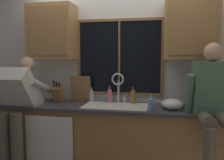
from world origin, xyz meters
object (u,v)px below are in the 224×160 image
Objects in this scene: bottle_tall_clear at (133,97)px; bottle_amber_small at (91,95)px; person_standing at (17,104)px; cutting_board at (81,89)px; person_sitting_on_counter at (214,98)px; knife_block at (58,94)px; mixing_bowl at (172,104)px; bottle_green_glass at (110,96)px; soap_dispenser at (151,104)px.

bottle_tall_clear reaches higher than bottle_amber_small.
bottle_amber_small is (0.79, 0.54, 0.05)m from person_standing.
bottle_tall_clear is (0.72, -0.03, -0.08)m from cutting_board.
knife_block is (-1.89, 0.37, -0.08)m from person_sitting_on_counter.
person_sitting_on_counter is 0.47m from mixing_bowl.
person_standing is 0.95m from bottle_amber_small.
bottle_amber_small is (-1.07, 0.29, 0.02)m from mixing_bowl.
cutting_board is at bearing 38.56° from person_standing.
bottle_green_glass is 1.02× the size of bottle_tall_clear.
cutting_board is at bearing -170.81° from bottle_amber_small.
knife_block is at bearing 47.58° from person_standing.
soap_dispenser is 0.79× the size of bottle_tall_clear.
person_sitting_on_counter is at bearing -28.21° from mixing_bowl.
cutting_board is 2.01× the size of soap_dispenser.
bottle_amber_small is (-0.58, 0.05, -0.01)m from bottle_tall_clear.
person_sitting_on_counter is 1.93m from knife_block.
bottle_green_glass is (-1.20, 0.46, -0.09)m from person_sitting_on_counter.
bottle_tall_clear is at bearing 5.16° from knife_block.
bottle_green_glass is at bearing 147.70° from soap_dispenser.
knife_block is 1.64× the size of bottle_amber_small.
soap_dispenser reaches higher than mixing_bowl.
knife_block is (0.36, 0.40, 0.08)m from person_standing.
mixing_bowl is 0.84m from bottle_green_glass.
soap_dispenser is at bearing -32.30° from bottle_green_glass.
person_sitting_on_counter is 7.13× the size of soap_dispenser.
knife_block reaches higher than mixing_bowl.
knife_block is 1.01m from bottle_tall_clear.
person_sitting_on_counter is at bearing -19.00° from bottle_amber_small.
bottle_amber_small is at bearing 9.19° from cutting_board.
bottle_amber_small is at bearing 164.78° from mixing_bowl.
person_standing reaches higher than bottle_green_glass.
cutting_board is 1.24m from mixing_bowl.
person_standing is at bearing -172.45° from mixing_bowl.
bottle_tall_clear is at bearing 124.89° from soap_dispenser.
person_standing is 4.77× the size of knife_block.
person_sitting_on_counter is 3.92× the size of knife_block.
mixing_bowl is at bearing -12.48° from cutting_board.
bottle_tall_clear is (1.00, 0.09, -0.02)m from knife_block.
bottle_green_glass is 1.16× the size of bottle_amber_small.
person_standing is at bearing -141.44° from cutting_board.
person_standing is 1.16m from bottle_green_glass.
cutting_board is 0.17m from bottle_amber_small.
cutting_board reaches higher than knife_block.
person_sitting_on_counter reaches higher than cutting_board.
knife_block reaches higher than bottle_green_glass.
person_standing is 0.54m from knife_block.
bottle_green_glass is at bearing 163.01° from mixing_bowl.
person_sitting_on_counter reaches higher than bottle_tall_clear.
person_standing is 6.76× the size of bottle_green_glass.
bottle_tall_clear is (-0.49, 0.24, 0.03)m from mixing_bowl.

